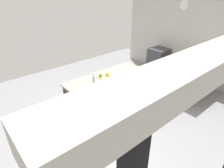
{
  "coord_description": "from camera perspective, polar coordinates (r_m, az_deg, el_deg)",
  "views": [
    {
      "loc": [
        2.88,
        2.82,
        2.85
      ],
      "look_at": [
        0.29,
        -0.2,
        0.76
      ],
      "focal_mm": 30.67,
      "sensor_mm": 36.0,
      "label": 1
    }
  ],
  "objects": [
    {
      "name": "ground_plane",
      "position": [
        4.93,
        4.11,
        -7.63
      ],
      "size": [
        7.43,
        7.43,
        0.0
      ],
      "primitive_type": "plane",
      "color": "gray"
    },
    {
      "name": "interior_partition_left",
      "position": [
        6.57,
        23.11,
        12.28
      ],
      "size": [
        0.15,
        5.2,
        2.68
      ],
      "color": "beige",
      "rests_on": "ground_plane"
    },
    {
      "name": "sink_cabinet",
      "position": [
        6.28,
        25.3,
        2.58
      ],
      "size": [
        2.5,
        0.6,
        1.19
      ],
      "color": "#38281E",
      "rests_on": "ground_plane"
    },
    {
      "name": "oven_range",
      "position": [
        7.0,
        13.63,
        6.79
      ],
      "size": [
        0.6,
        0.61,
        0.88
      ],
      "color": "#38383D",
      "rests_on": "ground_plane"
    },
    {
      "name": "kitchen_island",
      "position": [
        4.7,
        -0.77,
        -2.91
      ],
      "size": [
        2.07,
        1.01,
        0.9
      ],
      "color": "#38281E",
      "rests_on": "ground_plane"
    },
    {
      "name": "stool_by_window",
      "position": [
        4.78,
        10.62,
        -4.88
      ],
      "size": [
        0.44,
        0.44,
        0.66
      ],
      "color": "#B7B7BC",
      "rests_on": "ground_plane"
    },
    {
      "name": "stool_middle",
      "position": [
        4.01,
        -1.68,
        -11.56
      ],
      "size": [
        0.44,
        0.44,
        0.66
      ],
      "color": "#B7B7BC",
      "rests_on": "ground_plane"
    },
    {
      "name": "cutting_board",
      "position": [
        4.51,
        -1.86,
        2.22
      ],
      "size": [
        0.36,
        0.24,
        0.02
      ],
      "primitive_type": "cube",
      "color": "tan",
      "rests_on": "kitchen_island"
    },
    {
      "name": "apple_green",
      "position": [
        4.48,
        -3.51,
        2.7
      ],
      "size": [
        0.08,
        0.08,
        0.08
      ],
      "primitive_type": "sphere",
      "color": "#609E2D",
      "rests_on": "cutting_board"
    },
    {
      "name": "apple_yellow",
      "position": [
        4.52,
        -1.46,
        2.99
      ],
      "size": [
        0.08,
        0.08,
        0.08
      ],
      "primitive_type": "sphere",
      "color": "gold",
      "rests_on": "cutting_board"
    },
    {
      "name": "water_bottle",
      "position": [
        4.08,
        -5.45,
        0.98
      ],
      "size": [
        0.06,
        0.06,
        0.31
      ],
      "color": "silver",
      "rests_on": "kitchen_island"
    }
  ]
}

